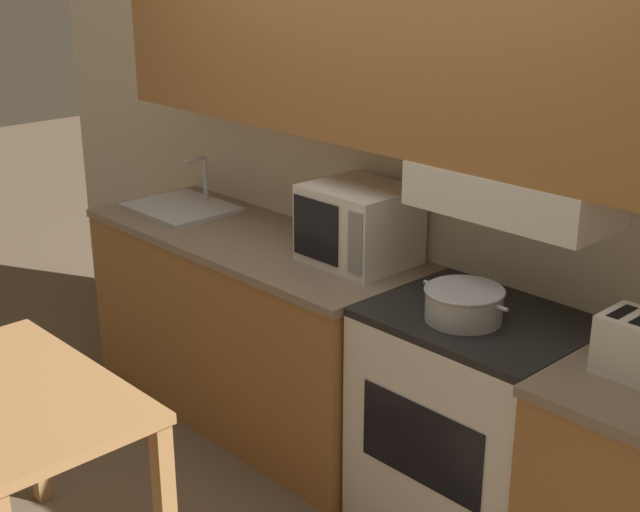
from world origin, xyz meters
name	(u,v)px	position (x,y,z in m)	size (l,w,h in m)	color
ground_plane	(404,439)	(0.00, 0.00, 0.00)	(16.00, 16.00, 0.00)	brown
wall_back	(408,121)	(0.02, -0.06, 1.47)	(5.45, 0.38, 2.55)	silver
lower_counter_main	(253,326)	(-0.66, -0.32, 0.44)	(1.74, 0.66, 0.89)	#A36B38
lower_counter_right_stub	(638,506)	(1.25, -0.32, 0.44)	(0.56, 0.66, 0.89)	#A36B38
stove_range	(473,426)	(0.59, -0.30, 0.44)	(0.76, 0.61, 0.89)	white
cooking_pot	(464,303)	(0.57, -0.37, 0.95)	(0.36, 0.28, 0.12)	#B7BABF
microwave	(359,224)	(-0.10, -0.21, 1.05)	(0.41, 0.37, 0.32)	white
sink_basin	(181,207)	(-1.20, -0.32, 0.90)	(0.49, 0.41, 0.25)	#B7BABF
dining_table	(15,426)	(-0.25, -1.66, 0.64)	(0.99, 0.60, 0.77)	#B27F4C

